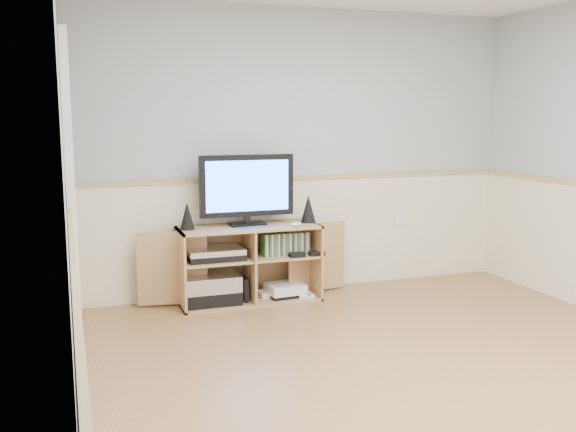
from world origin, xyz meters
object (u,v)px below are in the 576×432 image
at_px(media_cabinet, 248,262).
at_px(monitor, 247,188).
at_px(keyboard, 258,228).
at_px(game_consoles, 284,290).

height_order(media_cabinet, monitor, monitor).
distance_m(keyboard, game_consoles, 0.66).
distance_m(media_cabinet, game_consoles, 0.41).
bearing_deg(keyboard, game_consoles, 19.99).
height_order(keyboard, game_consoles, keyboard).
height_order(monitor, keyboard, monitor).
relative_size(monitor, game_consoles, 1.78).
height_order(media_cabinet, keyboard, keyboard).
bearing_deg(game_consoles, media_cabinet, 167.75).
relative_size(monitor, keyboard, 2.54).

